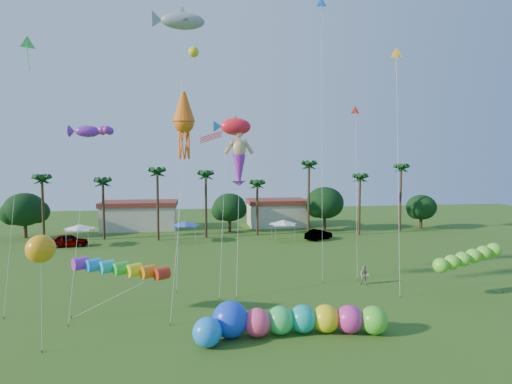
{
  "coord_description": "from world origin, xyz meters",
  "views": [
    {
      "loc": [
        -4.68,
        -20.27,
        11.14
      ],
      "look_at": [
        0.0,
        10.0,
        9.0
      ],
      "focal_mm": 28.0,
      "sensor_mm": 36.0,
      "label": 1
    }
  ],
  "objects": [
    {
      "name": "ground",
      "position": [
        0.0,
        0.0,
        0.0
      ],
      "size": [
        160.0,
        160.0,
        0.0
      ],
      "primitive_type": "plane",
      "color": "#285116",
      "rests_on": "ground"
    },
    {
      "name": "tree_line",
      "position": [
        3.57,
        44.0,
        4.28
      ],
      "size": [
        69.46,
        8.91,
        11.0
      ],
      "color": "#3A2819",
      "rests_on": "ground"
    },
    {
      "name": "buildings_row",
      "position": [
        -3.09,
        50.0,
        2.0
      ],
      "size": [
        35.0,
        7.0,
        4.0
      ],
      "color": "beige",
      "rests_on": "ground"
    },
    {
      "name": "tent_row",
      "position": [
        -6.0,
        36.33,
        2.75
      ],
      "size": [
        31.0,
        4.0,
        0.6
      ],
      "color": "white",
      "rests_on": "ground"
    },
    {
      "name": "car_a",
      "position": [
        -21.58,
        36.28,
        0.82
      ],
      "size": [
        4.95,
        2.26,
        1.64
      ],
      "primitive_type": "imported",
      "rotation": [
        0.0,
        0.0,
        1.64
      ],
      "color": "#4C4C54",
      "rests_on": "ground"
    },
    {
      "name": "car_b",
      "position": [
        13.38,
        35.94,
        0.76
      ],
      "size": [
        4.74,
        3.92,
        1.52
      ],
      "primitive_type": "imported",
      "rotation": [
        0.0,
        0.0,
        2.16
      ],
      "color": "#4C4C54",
      "rests_on": "ground"
    },
    {
      "name": "spectator_b",
      "position": [
        10.77,
        14.01,
        0.88
      ],
      "size": [
        1.07,
        1.01,
        1.75
      ],
      "primitive_type": "imported",
      "rotation": [
        0.0,
        0.0,
        -0.56
      ],
      "color": "gray",
      "rests_on": "ground"
    },
    {
      "name": "caterpillar_inflatable",
      "position": [
        1.63,
        4.47,
        0.99
      ],
      "size": [
        11.55,
        3.12,
        2.35
      ],
      "rotation": [
        0.0,
        0.0,
        -0.08
      ],
      "color": "#FF4373",
      "rests_on": "ground"
    },
    {
      "name": "blue_ball",
      "position": [
        -4.0,
        3.57,
        0.91
      ],
      "size": [
        1.82,
        1.82,
        1.82
      ],
      "primitive_type": "sphere",
      "color": "#1B87F9",
      "rests_on": "ground"
    },
    {
      "name": "rainbow_tube",
      "position": [
        -8.8,
        8.6,
        3.3
      ],
      "size": [
        8.15,
        3.66,
        3.78
      ],
      "color": "red",
      "rests_on": "ground"
    },
    {
      "name": "green_worm",
      "position": [
        15.32,
        9.38,
        2.8
      ],
      "size": [
        9.73,
        1.7,
        3.54
      ],
      "color": "#65D830",
      "rests_on": "ground"
    },
    {
      "name": "orange_ball_kite",
      "position": [
        -13.7,
        4.64,
        6.15
      ],
      "size": [
        1.75,
        1.75,
        6.98
      ],
      "color": "orange",
      "rests_on": "ground"
    },
    {
      "name": "merman_kite",
      "position": [
        -0.57,
        16.63,
        11.34
      ],
      "size": [
        2.43,
        5.81,
        13.82
      ],
      "color": "#D8B17B",
      "rests_on": "ground"
    },
    {
      "name": "fish_kite",
      "position": [
        -0.86,
        16.7,
        14.59
      ],
      "size": [
        4.23,
        5.62,
        15.48
      ],
      "color": "#FA1B2D",
      "rests_on": "ground"
    },
    {
      "name": "shark_kite",
      "position": [
        -5.66,
        21.1,
        25.34
      ],
      "size": [
        6.11,
        8.41,
        26.39
      ],
      "color": "gray",
      "rests_on": "ground"
    },
    {
      "name": "squid_kite",
      "position": [
        -5.43,
        10.83,
        14.26
      ],
      "size": [
        2.08,
        4.69,
        16.71
      ],
      "color": "orange",
      "rests_on": "ground"
    },
    {
      "name": "lobster_kite",
      "position": [
        -12.89,
        12.72,
        13.69
      ],
      "size": [
        3.64,
        5.95,
        14.35
      ],
      "color": "purple",
      "rests_on": "ground"
    },
    {
      "name": "delta_kite_red",
      "position": [
        11.42,
        18.31,
        16.11
      ],
      "size": [
        1.36,
        3.27,
        17.03
      ],
      "color": "#FC351C",
      "rests_on": "ground"
    },
    {
      "name": "delta_kite_yellow",
      "position": [
        13.64,
        14.44,
        20.78
      ],
      "size": [
        2.1,
        4.9,
        21.8
      ],
      "color": "orange",
      "rests_on": "ground"
    },
    {
      "name": "delta_kite_green",
      "position": [
        -17.62,
        14.28,
        20.32
      ],
      "size": [
        1.48,
        4.53,
        21.29
      ],
      "color": "#35E254",
      "rests_on": "ground"
    },
    {
      "name": "delta_kite_blue",
      "position": [
        7.77,
        18.38,
        26.28
      ],
      "size": [
        1.32,
        3.48,
        27.48
      ],
      "color": "blue",
      "rests_on": "ground"
    }
  ]
}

